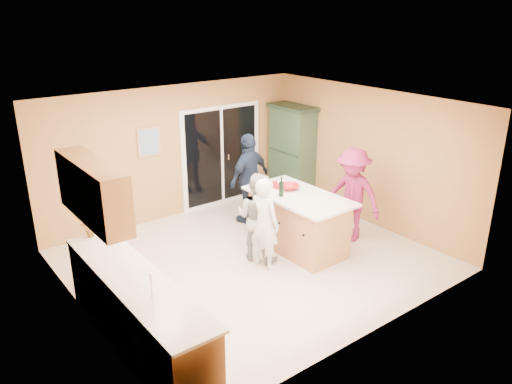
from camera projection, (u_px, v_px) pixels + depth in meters
floor at (252, 260)px, 8.32m from camera, size 5.50×5.50×0.00m
ceiling at (252, 105)px, 7.41m from camera, size 5.50×5.00×0.10m
wall_back at (175, 152)px, 9.73m from camera, size 5.50×0.10×2.60m
wall_front at (377, 243)px, 6.00m from camera, size 5.50×0.10×2.60m
wall_left at (79, 232)px, 6.30m from camera, size 0.10×5.00×2.60m
wall_right at (368, 157)px, 9.43m from camera, size 0.10×5.00×2.60m
left_cabinet_run at (142, 318)px, 5.99m from camera, size 0.65×3.05×1.24m
upper_cabinets at (93, 191)px, 6.05m from camera, size 0.35×1.60×0.75m
sliding_door at (222, 156)px, 10.38m from camera, size 1.90×0.07×2.10m
framed_picture at (149, 142)px, 9.29m from camera, size 0.46×0.04×0.56m
kitchen_island at (298, 223)px, 8.58m from camera, size 1.05×1.90×0.99m
green_hutch at (292, 153)px, 10.79m from camera, size 0.58×1.10×2.03m
woman_white at (264, 223)px, 7.87m from camera, size 0.49×0.63×1.52m
woman_grey at (257, 217)px, 8.14m from camera, size 0.83×0.90×1.50m
woman_navy at (249, 178)px, 9.55m from camera, size 1.10×0.65×1.76m
woman_magenta at (352, 195)px, 8.80m from camera, size 0.87×1.22×1.70m
serving_bowl at (289, 187)px, 8.65m from camera, size 0.44×0.44×0.08m
tulip_vase at (89, 223)px, 6.91m from camera, size 0.23×0.16×0.44m
tumbler_near at (278, 187)px, 8.65m from camera, size 0.08×0.08×0.10m
tumbler_far at (275, 185)px, 8.70m from camera, size 0.10×0.10×0.12m
wine_bottle at (281, 189)px, 8.30m from camera, size 0.08×0.08×0.34m
white_plate at (276, 193)px, 8.46m from camera, size 0.31×0.31×0.02m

